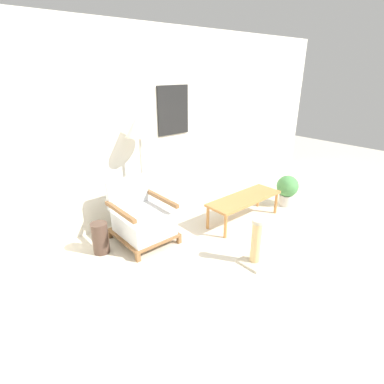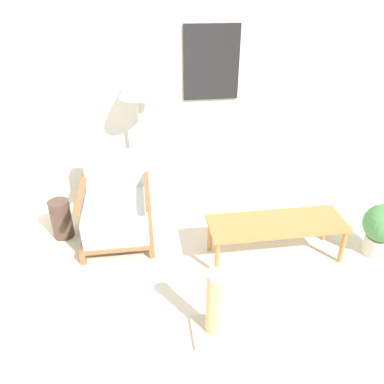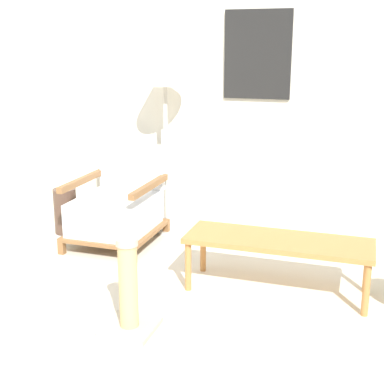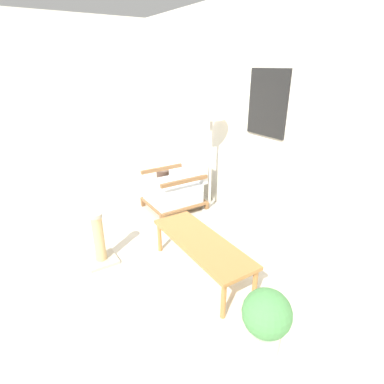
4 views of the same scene
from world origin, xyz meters
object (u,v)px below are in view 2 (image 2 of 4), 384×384
coffee_table (277,226)px  vase (61,219)px  potted_plant (382,228)px  armchair (117,211)px  floor_lamp (138,89)px  scratching_post (213,311)px

coffee_table → vase: size_ratio=3.06×
coffee_table → potted_plant: 0.98m
armchair → vase: 0.57m
vase → potted_plant: bearing=-13.4°
armchair → floor_lamp: floor_lamp is taller
floor_lamp → potted_plant: size_ratio=3.12×
potted_plant → scratching_post: 1.84m
floor_lamp → coffee_table: (1.15, -0.92, -1.04)m
coffee_table → vase: vase is taller
potted_plant → scratching_post: scratching_post is taller
armchair → potted_plant: (2.41, -0.63, -0.01)m
armchair → scratching_post: size_ratio=1.40×
floor_lamp → potted_plant: floor_lamp is taller
vase → scratching_post: 1.88m
armchair → floor_lamp: (0.29, 0.39, 1.08)m
scratching_post → coffee_table: bearing=47.3°
vase → scratching_post: size_ratio=0.71×
coffee_table → scratching_post: size_ratio=2.16×
armchair → scratching_post: (0.71, -1.31, -0.08)m
vase → scratching_post: scratching_post is taller
vase → potted_plant: size_ratio=0.78×
armchair → potted_plant: armchair is taller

